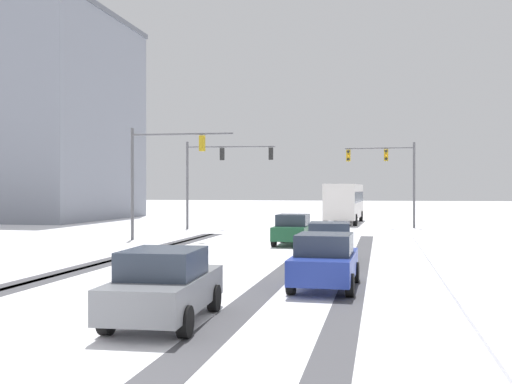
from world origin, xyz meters
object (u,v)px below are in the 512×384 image
Objects in this scene: traffic_signal_far_left at (218,166)px; office_building_far_left_block at (11,118)px; traffic_signal_near_left at (160,163)px; traffic_signal_far_right at (390,167)px; car_grey_fourth at (165,285)px; car_silver_second at (330,242)px; bus_oncoming at (345,200)px; car_dark_green_lead at (293,229)px; car_blue_third at (325,261)px.

office_building_far_left_block is at bearing 156.48° from traffic_signal_far_left.
office_building_far_left_block is (-23.90, 20.82, 5.71)m from traffic_signal_near_left.
traffic_signal_far_right is 34.50m from car_grey_fourth.
car_silver_second is at bearing 76.76° from car_grey_fourth.
car_silver_second is 28.42m from bus_oncoming.
car_silver_second is (-2.67, -22.61, -3.79)m from traffic_signal_far_right.
car_dark_green_lead is 1.00× the size of car_blue_third.
car_dark_green_lead is 0.99× the size of car_grey_fourth.
office_building_far_left_block is (-31.75, 40.77, 9.33)m from car_grey_fourth.
bus_oncoming is at bearing 92.16° from car_silver_second.
bus_oncoming reaches higher than car_blue_third.
car_dark_green_lead and car_silver_second have the same top height.
traffic_signal_near_left is 21.97m from bus_oncoming.
traffic_signal_near_left is at bearing -133.40° from traffic_signal_far_right.
car_dark_green_lead is 13.74m from car_blue_third.
car_grey_fourth is (-5.32, -33.88, -3.79)m from traffic_signal_far_right.
car_grey_fourth is at bearing -92.29° from bus_oncoming.
car_blue_third is at bearing 59.83° from car_grey_fourth.
traffic_signal_far_left is at bearing 112.31° from car_blue_third.
car_blue_third is at bearing -87.61° from bus_oncoming.
traffic_signal_far_right is (12.51, 3.80, -0.06)m from traffic_signal_far_left.
car_silver_second is at bearing -39.59° from traffic_signal_near_left.
bus_oncoming is at bearing 86.03° from car_dark_green_lead.
traffic_signal_far_right is (13.17, 13.93, 0.18)m from traffic_signal_near_left.
office_building_far_left_block is (-34.40, 29.50, 9.33)m from car_silver_second.
traffic_signal_near_left is 14.09m from car_silver_second.
office_building_far_left_block reaches higher than bus_oncoming.
bus_oncoming is at bearing 122.97° from traffic_signal_far_right.
traffic_signal_far_left is 1.62× the size of car_dark_green_lead.
car_blue_third is 0.37× the size of bus_oncoming.
traffic_signal_far_left is at bearing 122.57° from car_dark_green_lead.
car_dark_green_lead is 0.98× the size of car_silver_second.
traffic_signal_far_left is 27.34m from office_building_far_left_block.
car_blue_third is (10.21, -24.88, -3.86)m from traffic_signal_far_left.
car_dark_green_lead is 18.63m from car_grey_fourth.
car_silver_second is (2.53, -7.36, 0.00)m from car_dark_green_lead.
bus_oncoming is (1.46, 21.02, 1.18)m from car_dark_green_lead.
car_dark_green_lead and car_grey_fourth have the same top height.
car_blue_third and car_grey_fourth have the same top height.
bus_oncoming is (9.43, 19.70, -2.44)m from traffic_signal_near_left.
traffic_signal_far_right is at bearing 85.41° from car_blue_third.
traffic_signal_far_left is 31.17m from car_grey_fourth.
traffic_signal_far_right is 1.58× the size of car_dark_green_lead.
office_building_far_left_block is at bearing 145.22° from car_dark_green_lead.
car_silver_second is at bearing -71.05° from car_dark_green_lead.
traffic_signal_far_left is at bearing -163.11° from traffic_signal_far_right.
traffic_signal_near_left is 1.58× the size of car_blue_third.
traffic_signal_near_left is (-0.66, -10.13, -0.24)m from traffic_signal_far_left.
traffic_signal_far_right is 29.02m from car_blue_third.
traffic_signal_far_right is 7.36m from bus_oncoming.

